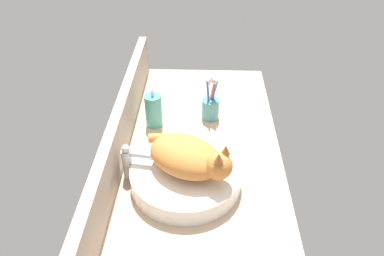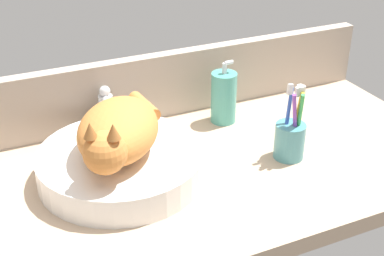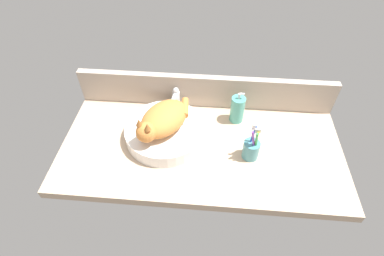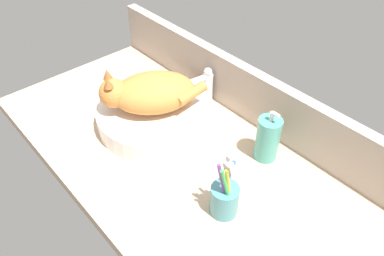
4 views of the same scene
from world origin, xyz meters
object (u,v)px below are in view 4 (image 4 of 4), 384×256
Objects in this scene: sink_basin at (156,115)px; cat at (150,92)px; soap_dispenser at (268,139)px; toothbrush_cup at (225,198)px; faucet at (205,85)px.

sink_basin is 1.22× the size of cat.
soap_dispenser is 0.91× the size of toothbrush_cup.
toothbrush_cup is (5.73, -22.80, -1.87)cm from soap_dispenser.
faucet is 0.73× the size of toothbrush_cup.
faucet is at bearing 80.71° from cat.
soap_dispenser reaches higher than sink_basin.
cat reaches higher than sink_basin.
soap_dispenser is at bearing 24.95° from cat.
sink_basin is 1.97× the size of toothbrush_cup.
cat reaches higher than faucet.
toothbrush_cup is at bearing -36.76° from faucet.
soap_dispenser is (33.67, 15.67, -5.33)cm from cat.
toothbrush_cup is (36.15, -27.01, -2.24)cm from faucet.
sink_basin is at bearing -156.41° from soap_dispenser.
cat reaches higher than soap_dispenser.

